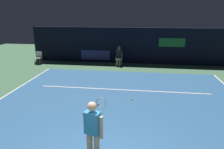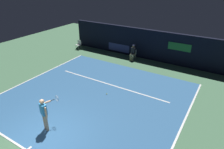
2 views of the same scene
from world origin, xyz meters
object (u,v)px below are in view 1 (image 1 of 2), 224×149
(line_judge_on_chair, at_px, (119,56))
(tennis_ball, at_px, (132,99))
(courtside_chair_near, at_px, (39,57))
(tennis_player, at_px, (93,130))

(line_judge_on_chair, bearing_deg, tennis_ball, -78.73)
(line_judge_on_chair, height_order, courtside_chair_near, line_judge_on_chair)
(tennis_ball, bearing_deg, tennis_player, -100.20)
(tennis_player, bearing_deg, courtside_chair_near, 122.67)
(line_judge_on_chair, relative_size, tennis_ball, 19.41)
(tennis_player, height_order, line_judge_on_chair, tennis_player)
(courtside_chair_near, bearing_deg, tennis_player, -57.33)
(line_judge_on_chair, xyz_separation_m, tennis_ball, (1.20, -6.01, -0.64))
(tennis_ball, bearing_deg, line_judge_on_chair, 101.27)
(tennis_player, relative_size, tennis_ball, 25.44)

